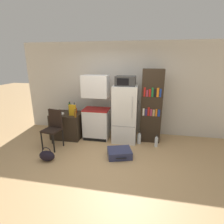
{
  "coord_description": "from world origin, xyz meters",
  "views": [
    {
      "loc": [
        0.74,
        -3.18,
        2.19
      ],
      "look_at": [
        -0.02,
        0.85,
        0.96
      ],
      "focal_mm": 28.0,
      "sensor_mm": 36.0,
      "label": 1
    }
  ],
  "objects_px": {
    "chair": "(54,125)",
    "suitcase_large_flat": "(119,153)",
    "handbag": "(47,156)",
    "water_bottle_middle": "(139,138)",
    "microwave": "(126,81)",
    "bottle_green_tall": "(70,108)",
    "cereal_box": "(73,110)",
    "bottle_blue_soda": "(75,108)",
    "refrigerator": "(125,114)",
    "bottle_amber_beer": "(75,114)",
    "side_table": "(68,125)",
    "bookshelf": "(151,107)",
    "bottle_ketchup_red": "(76,110)",
    "bowl": "(62,114)",
    "kitchen_hutch": "(96,110)",
    "water_bottle_front": "(156,142)"
  },
  "relations": [
    {
      "from": "water_bottle_middle",
      "to": "microwave",
      "type": "bearing_deg",
      "value": 164.34
    },
    {
      "from": "bowl",
      "to": "bottle_amber_beer",
      "type": "bearing_deg",
      "value": -18.51
    },
    {
      "from": "suitcase_large_flat",
      "to": "cereal_box",
      "type": "bearing_deg",
      "value": 136.62
    },
    {
      "from": "kitchen_hutch",
      "to": "refrigerator",
      "type": "bearing_deg",
      "value": -2.52
    },
    {
      "from": "bottle_ketchup_red",
      "to": "water_bottle_front",
      "type": "xyz_separation_m",
      "value": [
        2.3,
        -0.26,
        -0.66
      ]
    },
    {
      "from": "bookshelf",
      "to": "cereal_box",
      "type": "relative_size",
      "value": 6.57
    },
    {
      "from": "kitchen_hutch",
      "to": "refrigerator",
      "type": "relative_size",
      "value": 1.16
    },
    {
      "from": "suitcase_large_flat",
      "to": "handbag",
      "type": "bearing_deg",
      "value": 179.58
    },
    {
      "from": "water_bottle_front",
      "to": "bottle_ketchup_red",
      "type": "bearing_deg",
      "value": 173.62
    },
    {
      "from": "kitchen_hutch",
      "to": "bottle_ketchup_red",
      "type": "bearing_deg",
      "value": 179.34
    },
    {
      "from": "chair",
      "to": "refrigerator",
      "type": "bearing_deg",
      "value": 32.23
    },
    {
      "from": "chair",
      "to": "suitcase_large_flat",
      "type": "distance_m",
      "value": 1.81
    },
    {
      "from": "side_table",
      "to": "bookshelf",
      "type": "distance_m",
      "value": 2.44
    },
    {
      "from": "bottle_ketchup_red",
      "to": "bottle_amber_beer",
      "type": "distance_m",
      "value": 0.4
    },
    {
      "from": "cereal_box",
      "to": "bottle_blue_soda",
      "type": "bearing_deg",
      "value": 102.93
    },
    {
      "from": "refrigerator",
      "to": "water_bottle_front",
      "type": "xyz_separation_m",
      "value": [
        0.86,
        -0.21,
        -0.64
      ]
    },
    {
      "from": "cereal_box",
      "to": "water_bottle_middle",
      "type": "bearing_deg",
      "value": 2.47
    },
    {
      "from": "refrigerator",
      "to": "bottle_green_tall",
      "type": "bearing_deg",
      "value": 177.84
    },
    {
      "from": "water_bottle_front",
      "to": "water_bottle_middle",
      "type": "bearing_deg",
      "value": 167.91
    },
    {
      "from": "bottle_ketchup_red",
      "to": "bottle_amber_beer",
      "type": "bearing_deg",
      "value": -68.75
    },
    {
      "from": "microwave",
      "to": "bookshelf",
      "type": "relative_size",
      "value": 0.26
    },
    {
      "from": "handbag",
      "to": "water_bottle_front",
      "type": "xyz_separation_m",
      "value": [
        2.45,
        1.15,
        0.01
      ]
    },
    {
      "from": "chair",
      "to": "suitcase_large_flat",
      "type": "relative_size",
      "value": 1.52
    },
    {
      "from": "chair",
      "to": "suitcase_large_flat",
      "type": "height_order",
      "value": "chair"
    },
    {
      "from": "side_table",
      "to": "water_bottle_middle",
      "type": "relative_size",
      "value": 2.41
    },
    {
      "from": "microwave",
      "to": "suitcase_large_flat",
      "type": "distance_m",
      "value": 1.81
    },
    {
      "from": "bottle_amber_beer",
      "to": "cereal_box",
      "type": "bearing_deg",
      "value": 134.1
    },
    {
      "from": "side_table",
      "to": "bookshelf",
      "type": "xyz_separation_m",
      "value": [
        2.35,
        0.19,
        0.63
      ]
    },
    {
      "from": "microwave",
      "to": "suitcase_large_flat",
      "type": "bearing_deg",
      "value": -90.57
    },
    {
      "from": "bottle_green_tall",
      "to": "bottle_amber_beer",
      "type": "distance_m",
      "value": 0.51
    },
    {
      "from": "bottle_ketchup_red",
      "to": "chair",
      "type": "xyz_separation_m",
      "value": [
        -0.31,
        -0.73,
        -0.21
      ]
    },
    {
      "from": "refrigerator",
      "to": "bottle_green_tall",
      "type": "distance_m",
      "value": 1.61
    },
    {
      "from": "bookshelf",
      "to": "chair",
      "type": "height_order",
      "value": "bookshelf"
    },
    {
      "from": "water_bottle_middle",
      "to": "bottle_ketchup_red",
      "type": "bearing_deg",
      "value": 175.03
    },
    {
      "from": "handbag",
      "to": "water_bottle_middle",
      "type": "distance_m",
      "value": 2.36
    },
    {
      "from": "microwave",
      "to": "bowl",
      "type": "relative_size",
      "value": 3.49
    },
    {
      "from": "water_bottle_middle",
      "to": "suitcase_large_flat",
      "type": "bearing_deg",
      "value": -118.95
    },
    {
      "from": "bottle_blue_soda",
      "to": "water_bottle_front",
      "type": "bearing_deg",
      "value": -8.19
    },
    {
      "from": "refrigerator",
      "to": "bottle_amber_beer",
      "type": "relative_size",
      "value": 7.17
    },
    {
      "from": "side_table",
      "to": "bottle_amber_beer",
      "type": "xyz_separation_m",
      "value": [
        0.37,
        -0.28,
        0.45
      ]
    },
    {
      "from": "bottle_green_tall",
      "to": "bowl",
      "type": "relative_size",
      "value": 2.15
    },
    {
      "from": "bottle_amber_beer",
      "to": "chair",
      "type": "bearing_deg",
      "value": -141.57
    },
    {
      "from": "microwave",
      "to": "bottle_green_tall",
      "type": "xyz_separation_m",
      "value": [
        -1.61,
        0.06,
        -0.82
      ]
    },
    {
      "from": "bottle_ketchup_red",
      "to": "water_bottle_front",
      "type": "relative_size",
      "value": 0.56
    },
    {
      "from": "refrigerator",
      "to": "bottle_amber_beer",
      "type": "distance_m",
      "value": 1.33
    },
    {
      "from": "bottle_amber_beer",
      "to": "handbag",
      "type": "height_order",
      "value": "bottle_amber_beer"
    },
    {
      "from": "bookshelf",
      "to": "handbag",
      "type": "height_order",
      "value": "bookshelf"
    },
    {
      "from": "handbag",
      "to": "bottle_amber_beer",
      "type": "bearing_deg",
      "value": 74.04
    },
    {
      "from": "side_table",
      "to": "bottle_blue_soda",
      "type": "bearing_deg",
      "value": 46.37
    },
    {
      "from": "microwave",
      "to": "chair",
      "type": "relative_size",
      "value": 0.52
    }
  ]
}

